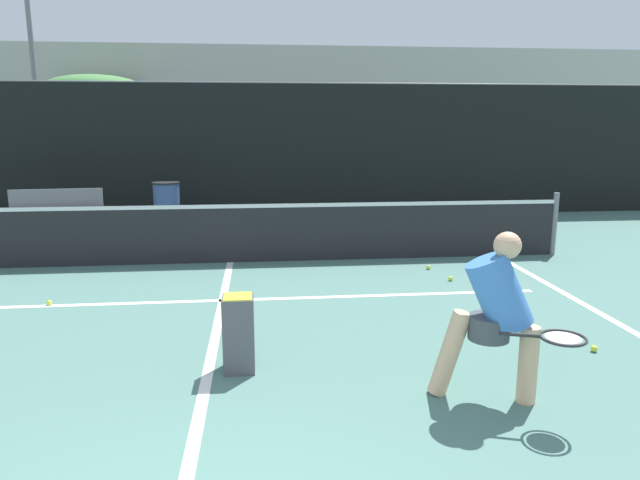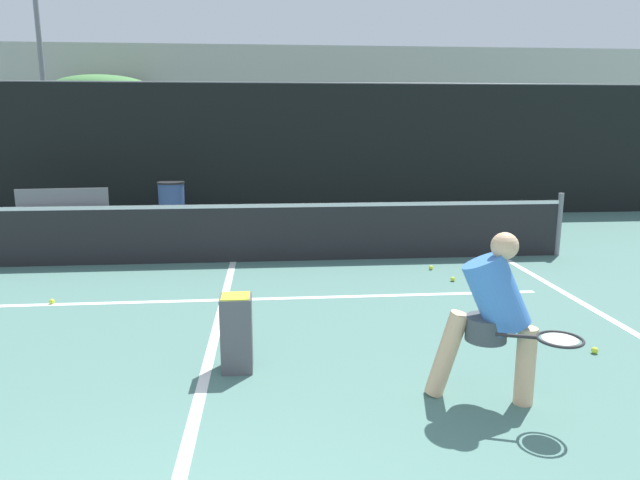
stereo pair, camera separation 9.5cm
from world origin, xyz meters
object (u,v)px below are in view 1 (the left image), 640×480
courtside_bench (56,208)px  parked_car (227,179)px  trash_bin (167,205)px  ball_hopper (239,332)px  player_practicing (496,312)px

courtside_bench → parked_car: (3.27, 5.08, 0.09)m
parked_car → trash_bin: bearing=-101.5°
ball_hopper → trash_bin: (-1.79, 7.57, 0.12)m
trash_bin → ball_hopper: bearing=-76.7°
courtside_bench → parked_car: parked_car is taller
trash_bin → courtside_bench: bearing=-176.6°
player_practicing → courtside_bench: bearing=144.6°
parked_car → courtside_bench: bearing=-122.8°
ball_hopper → courtside_bench: (-4.06, 7.43, 0.11)m
courtside_bench → parked_car: bearing=52.1°
ball_hopper → trash_bin: 7.78m
player_practicing → parked_car: 13.60m
player_practicing → courtside_bench: 10.25m
player_practicing → ball_hopper: size_ratio=1.99×
ball_hopper → parked_car: parked_car is taller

